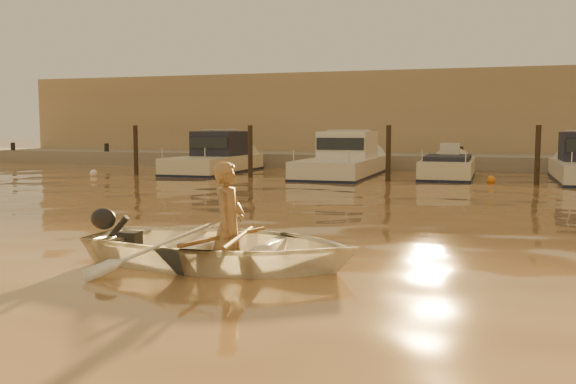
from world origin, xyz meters
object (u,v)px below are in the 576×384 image
(person, at_px, (229,225))
(moored_boat_3, at_px, (448,172))
(dinghy, at_px, (222,246))
(moored_boat_2, at_px, (344,160))
(waterfront_building, at_px, (430,118))
(moored_boat_1, at_px, (214,158))

(person, distance_m, moored_boat_3, 17.15)
(dinghy, distance_m, person, 0.31)
(dinghy, relative_size, moored_boat_2, 0.47)
(dinghy, xyz_separation_m, moored_boat_2, (-2.17, 17.05, 0.34))
(dinghy, distance_m, waterfront_building, 28.13)
(moored_boat_2, height_order, moored_boat_3, moored_boat_2)
(moored_boat_3, xyz_separation_m, waterfront_building, (-1.74, 11.00, 2.17))
(moored_boat_3, bearing_deg, moored_boat_2, 180.00)
(moored_boat_1, bearing_deg, waterfront_building, 53.95)
(person, xyz_separation_m, waterfront_building, (0.06, 28.05, 1.82))
(waterfront_building, bearing_deg, dinghy, -90.33)
(moored_boat_3, distance_m, waterfront_building, 11.35)
(person, height_order, moored_boat_1, moored_boat_1)
(moored_boat_3, bearing_deg, dinghy, -96.38)
(dinghy, xyz_separation_m, moored_boat_3, (1.91, 17.05, -0.06))
(moored_boat_1, xyz_separation_m, moored_boat_3, (9.75, 0.00, -0.40))
(moored_boat_1, height_order, moored_boat_2, same)
(dinghy, bearing_deg, person, -90.00)
(dinghy, height_order, moored_boat_2, moored_boat_2)
(person, height_order, moored_boat_3, person)
(person, bearing_deg, moored_boat_3, -5.82)
(moored_boat_2, bearing_deg, dinghy, -82.76)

